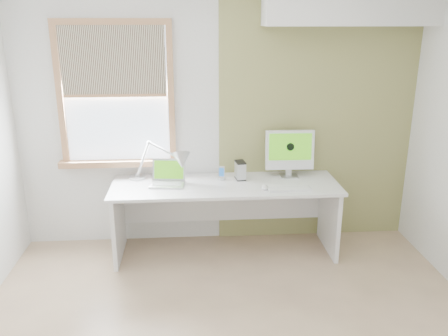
{
  "coord_description": "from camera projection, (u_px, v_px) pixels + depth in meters",
  "views": [
    {
      "loc": [
        -0.29,
        -2.85,
        2.26
      ],
      "look_at": [
        0.0,
        1.05,
        1.0
      ],
      "focal_mm": 37.39,
      "sensor_mm": 36.0,
      "label": 1
    }
  ],
  "objects": [
    {
      "name": "external_drive",
      "position": [
        240.0,
        170.0,
        4.62
      ],
      "size": [
        0.11,
        0.15,
        0.18
      ],
      "color": "#B7BABC",
      "rests_on": "desk"
    },
    {
      "name": "laptop",
      "position": [
        168.0,
        178.0,
        4.5
      ],
      "size": [
        0.35,
        0.3,
        0.23
      ],
      "color": "#B7BABC",
      "rests_on": "desk"
    },
    {
      "name": "room",
      "position": [
        236.0,
        173.0,
        3.02
      ],
      "size": [
        4.04,
        3.54,
        2.64
      ],
      "color": "tan",
      "rests_on": "ground"
    },
    {
      "name": "keyboard",
      "position": [
        289.0,
        189.0,
        4.35
      ],
      "size": [
        0.41,
        0.13,
        0.02
      ],
      "color": "white",
      "rests_on": "desk"
    },
    {
      "name": "accent_wall",
      "position": [
        317.0,
        117.0,
        4.74
      ],
      "size": [
        2.0,
        0.02,
        2.6
      ],
      "primitive_type": "cube",
      "color": "#958C51",
      "rests_on": "room"
    },
    {
      "name": "desk_lamp",
      "position": [
        173.0,
        162.0,
        4.49
      ],
      "size": [
        0.66,
        0.41,
        0.4
      ],
      "color": "#B7BABC",
      "rests_on": "desk"
    },
    {
      "name": "soffit",
      "position": [
        351.0,
        2.0,
        4.26
      ],
      "size": [
        1.6,
        0.4,
        0.42
      ],
      "primitive_type": "cube",
      "color": "white",
      "rests_on": "room"
    },
    {
      "name": "mouse",
      "position": [
        265.0,
        187.0,
        4.37
      ],
      "size": [
        0.08,
        0.12,
        0.03
      ],
      "primitive_type": "ellipsoid",
      "rotation": [
        0.0,
        0.0,
        -0.1
      ],
      "color": "white",
      "rests_on": "desk"
    },
    {
      "name": "phone_dock",
      "position": [
        222.0,
        176.0,
        4.62
      ],
      "size": [
        0.09,
        0.09,
        0.14
      ],
      "color": "#B7BABC",
      "rests_on": "desk"
    },
    {
      "name": "window",
      "position": [
        116.0,
        96.0,
        4.5
      ],
      "size": [
        1.2,
        0.14,
        1.42
      ],
      "color": "#A97349",
      "rests_on": "room"
    },
    {
      "name": "desk",
      "position": [
        225.0,
        200.0,
        4.63
      ],
      "size": [
        2.2,
        0.7,
        0.73
      ],
      "color": "white",
      "rests_on": "room"
    },
    {
      "name": "imac",
      "position": [
        290.0,
        151.0,
        4.65
      ],
      "size": [
        0.49,
        0.16,
        0.47
      ],
      "color": "#B7BABC",
      "rests_on": "desk"
    }
  ]
}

